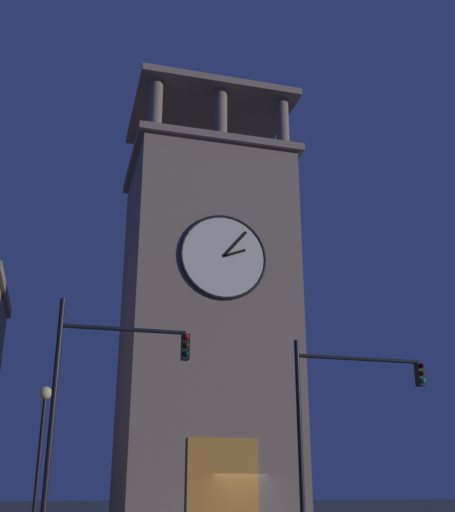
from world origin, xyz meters
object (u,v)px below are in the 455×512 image
object	(u,v)px
traffic_signal_mid	(95,389)
street_lamp	(42,434)
traffic_signal_near	(341,408)
clocktower	(206,323)

from	to	relation	value
traffic_signal_mid	street_lamp	size ratio (longest dim) A/B	1.36
traffic_signal_mid	street_lamp	distance (m)	4.79
traffic_signal_near	traffic_signal_mid	bearing A→B (deg)	6.03
traffic_signal_near	traffic_signal_mid	world-z (taller)	traffic_signal_mid
clocktower	street_lamp	xyz separation A→B (m)	(7.74, 9.58, -6.61)
street_lamp	traffic_signal_near	bearing A→B (deg)	157.96
clocktower	traffic_signal_near	bearing A→B (deg)	95.90
clocktower	street_lamp	world-z (taller)	clocktower
traffic_signal_mid	clocktower	bearing A→B (deg)	-114.33
street_lamp	clocktower	bearing A→B (deg)	-128.96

